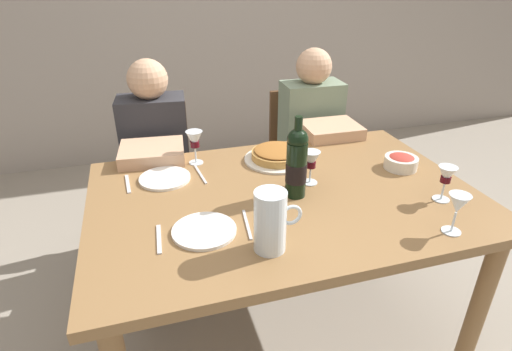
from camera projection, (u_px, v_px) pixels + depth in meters
The scene contains 20 objects.
ground_plane at pixel (280, 331), 1.96m from camera, with size 8.00×8.00×0.00m, color gray.
dining_table at pixel (284, 213), 1.66m from camera, with size 1.50×1.00×0.76m.
wine_bottle at pixel (297, 163), 1.54m from camera, with size 0.08×0.08×0.32m.
water_pitcher at pixel (270, 225), 1.26m from camera, with size 0.16×0.10×0.20m.
baked_tart at pixel (277, 155), 1.87m from camera, with size 0.30×0.30×0.06m.
salad_bowl at pixel (401, 161), 1.80m from camera, with size 0.14×0.14×0.06m.
wine_glass_left_diner at pixel (311, 161), 1.64m from camera, with size 0.07×0.07×0.14m.
wine_glass_right_diner at pixel (458, 205), 1.33m from camera, with size 0.07×0.07×0.14m.
wine_glass_centre at pixel (446, 177), 1.52m from camera, with size 0.07×0.07×0.14m.
wine_glass_spare at pixel (195, 141), 1.81m from camera, with size 0.07×0.07×0.15m.
dinner_plate_left_setting at pixel (165, 178), 1.71m from camera, with size 0.21×0.21×0.01m, color white.
dinner_plate_right_setting at pixel (204, 231), 1.38m from camera, with size 0.22×0.22×0.01m, color white.
fork_left_setting at pixel (128, 184), 1.68m from camera, with size 0.16×0.01×0.01m, color silver.
knife_left_setting at pixel (200, 174), 1.75m from camera, with size 0.18×0.01×0.01m, color silver.
knife_right_setting at pixel (247, 224), 1.42m from camera, with size 0.18×0.01×0.01m, color silver.
spoon_right_setting at pixel (159, 239), 1.34m from camera, with size 0.16×0.01×0.01m, color silver.
chair_left at pixel (160, 171), 2.37m from camera, with size 0.44×0.44×0.87m.
diner_left at pixel (157, 170), 2.11m from camera, with size 0.37×0.53×1.16m.
chair_right at pixel (301, 151), 2.62m from camera, with size 0.41×0.41×0.87m.
diner_right at pixel (316, 148), 2.37m from camera, with size 0.35×0.51×1.16m.
Camera 1 is at (-0.51, -1.31, 1.56)m, focal length 28.72 mm.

